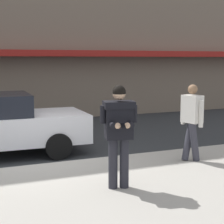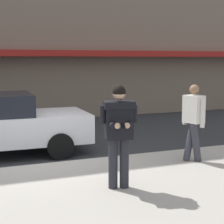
% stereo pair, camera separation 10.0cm
% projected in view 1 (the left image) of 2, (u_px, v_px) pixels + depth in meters
% --- Properties ---
extents(ground_plane, '(80.00, 80.00, 0.00)m').
position_uv_depth(ground_plane, '(45.00, 167.00, 8.32)').
color(ground_plane, '#2B2D30').
extents(sidewalk, '(32.00, 5.30, 0.14)m').
position_uv_depth(sidewalk, '(144.00, 202.00, 6.09)').
color(sidewalk, '#A8A399').
rests_on(sidewalk, ground).
extents(curb_paint_line, '(28.00, 0.12, 0.01)m').
position_uv_depth(curb_paint_line, '(87.00, 162.00, 8.75)').
color(curb_paint_line, silver).
rests_on(curb_paint_line, ground).
extents(man_texting_on_phone, '(0.64, 0.63, 1.81)m').
position_uv_depth(man_texting_on_phone, '(119.00, 126.00, 6.40)').
color(man_texting_on_phone, '#23232B').
rests_on(man_texting_on_phone, sidewalk).
extents(pedestrian_in_light_coat, '(0.40, 0.58, 1.70)m').
position_uv_depth(pedestrian_in_light_coat, '(192.00, 118.00, 8.20)').
color(pedestrian_in_light_coat, '#33333D').
rests_on(pedestrian_in_light_coat, sidewalk).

